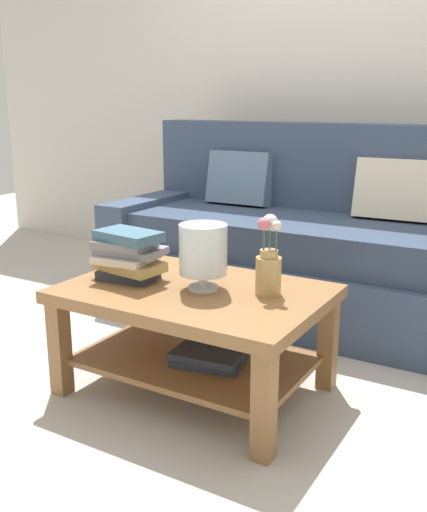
# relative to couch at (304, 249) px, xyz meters

# --- Properties ---
(ground_plane) EXTENTS (10.00, 10.00, 0.00)m
(ground_plane) POSITION_rel_couch_xyz_m (-0.01, -0.86, -0.36)
(ground_plane) COLOR #B7B2A8
(back_wall) EXTENTS (6.40, 0.12, 2.70)m
(back_wall) POSITION_rel_couch_xyz_m (-0.01, 0.79, 0.99)
(back_wall) COLOR beige
(back_wall) RESTS_ON ground
(couch) EXTENTS (2.21, 0.90, 1.06)m
(couch) POSITION_rel_couch_xyz_m (0.00, 0.00, 0.00)
(couch) COLOR #384760
(couch) RESTS_ON ground
(coffee_table) EXTENTS (1.04, 0.72, 0.45)m
(coffee_table) POSITION_rel_couch_xyz_m (-0.00, -1.16, -0.04)
(coffee_table) COLOR olive
(coffee_table) RESTS_ON ground
(book_stack_main) EXTENTS (0.30, 0.24, 0.21)m
(book_stack_main) POSITION_rel_couch_xyz_m (-0.31, -1.20, 0.20)
(book_stack_main) COLOR #2D333D
(book_stack_main) RESTS_ON coffee_table
(glass_hurricane_vase) EXTENTS (0.19, 0.19, 0.27)m
(glass_hurricane_vase) POSITION_rel_couch_xyz_m (0.03, -1.15, 0.25)
(glass_hurricane_vase) COLOR silver
(glass_hurricane_vase) RESTS_ON coffee_table
(flower_pitcher) EXTENTS (0.10, 0.10, 0.31)m
(flower_pitcher) POSITION_rel_couch_xyz_m (0.28, -1.07, 0.21)
(flower_pitcher) COLOR tan
(flower_pitcher) RESTS_ON coffee_table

